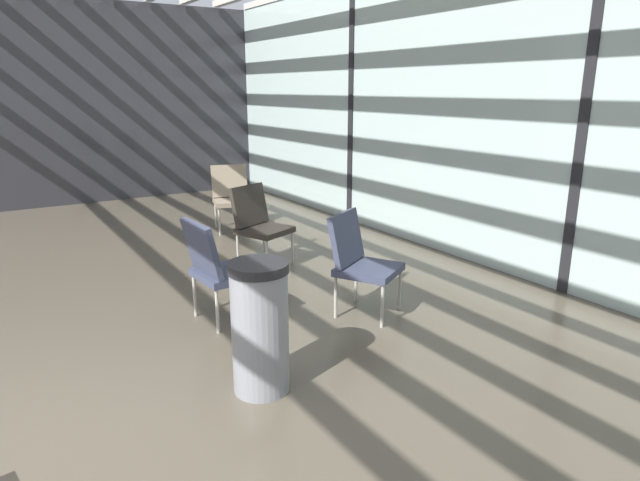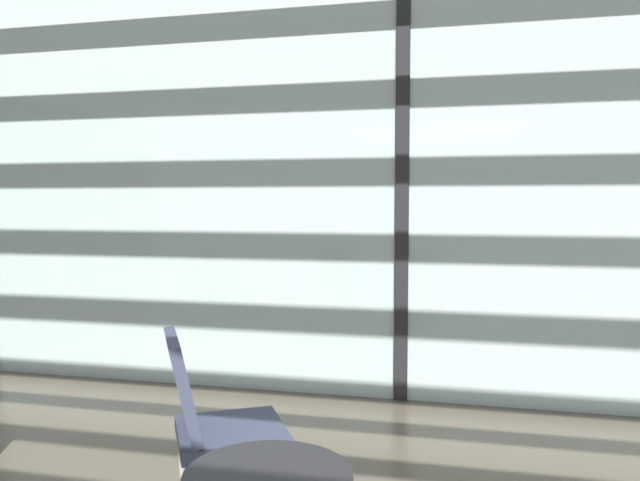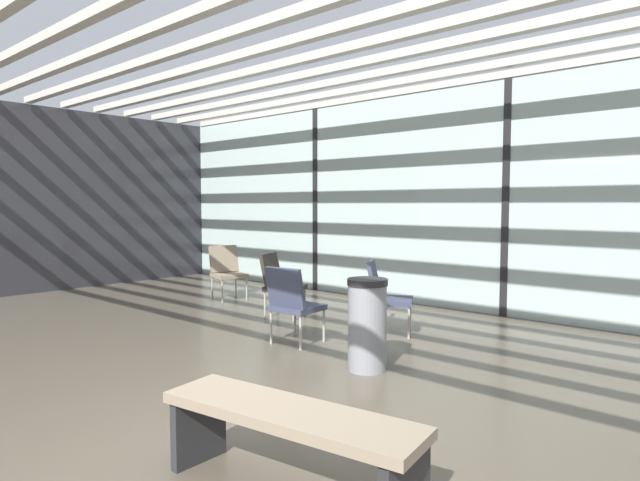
% 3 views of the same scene
% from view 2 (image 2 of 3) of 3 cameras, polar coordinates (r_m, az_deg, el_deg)
% --- Properties ---
extents(glass_curtain_wall, '(14.00, 0.08, 3.26)m').
position_cam_2_polar(glass_curtain_wall, '(4.54, 7.67, 5.71)').
color(glass_curtain_wall, '#A3B7B2').
rests_on(glass_curtain_wall, ground).
extents(window_mullion_1, '(0.10, 0.12, 3.26)m').
position_cam_2_polar(window_mullion_1, '(4.54, 7.67, 5.71)').
color(window_mullion_1, black).
rests_on(window_mullion_1, ground).
extents(parked_airplane, '(11.30, 4.20, 4.20)m').
position_cam_2_polar(parked_airplane, '(10.36, 15.29, 7.04)').
color(parked_airplane, '#B2BCD6').
rests_on(parked_airplane, ground).
extents(lounge_chair_1, '(0.69, 0.68, 0.87)m').
position_cam_2_polar(lounge_chair_1, '(2.94, -10.01, -15.65)').
color(lounge_chair_1, '#33384C').
rests_on(lounge_chair_1, ground).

